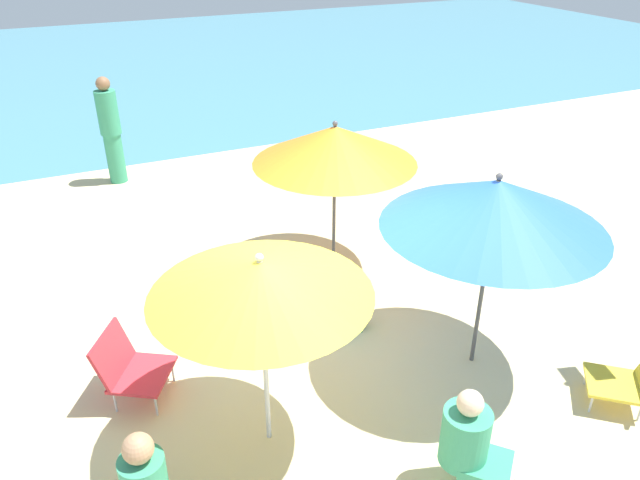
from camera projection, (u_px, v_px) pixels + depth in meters
ground_plane at (298, 364)px, 5.89m from camera, size 40.00×40.00×0.00m
sea_water at (108, 67)px, 17.10m from camera, size 40.00×16.00×0.01m
umbrella_orange at (335, 145)px, 6.77m from camera, size 1.88×1.88×1.85m
umbrella_yellow at (260, 278)px, 4.32m from camera, size 1.66×1.66×1.77m
umbrella_blue at (495, 204)px, 5.13m from camera, size 1.96×1.96×1.97m
beach_chair_a at (631, 379)px, 5.27m from camera, size 0.74×0.72×0.59m
beach_chair_b at (240, 282)px, 6.68m from camera, size 0.72×0.68×0.56m
beach_chair_c at (129, 365)px, 5.34m from camera, size 0.76×0.76×0.66m
person_c at (111, 131)px, 9.46m from camera, size 0.32×0.32×1.69m
person_d at (471, 442)px, 4.41m from camera, size 0.56×0.56×0.92m
beach_bag at (350, 313)px, 6.33m from camera, size 0.33×0.30×0.36m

